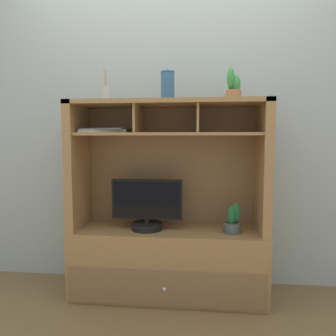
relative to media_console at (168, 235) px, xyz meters
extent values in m
cube|color=brown|center=(0.00, -0.01, -0.44)|extent=(6.00, 6.00, 0.02)
cube|color=#A6B1B2|center=(0.00, 0.24, 0.97)|extent=(6.00, 0.02, 2.80)
cube|color=#9E7445|center=(0.00, -0.01, -0.19)|extent=(1.37, 0.43, 0.48)
cube|color=brown|center=(0.00, -0.23, -0.29)|extent=(1.32, 0.01, 0.25)
sphere|color=silver|center=(0.00, -0.24, -0.29)|extent=(0.02, 0.02, 0.02)
cube|color=#9E7445|center=(-0.66, -0.01, 0.50)|extent=(0.06, 0.40, 0.90)
cube|color=#9E7445|center=(0.66, -0.01, 0.50)|extent=(0.06, 0.40, 0.90)
cube|color=brown|center=(0.00, 0.18, 0.49)|extent=(1.31, 0.02, 0.87)
cube|color=#9E7445|center=(0.00, -0.01, 0.94)|extent=(1.37, 0.40, 0.03)
cube|color=#9E7445|center=(0.00, -0.01, 0.73)|extent=(1.25, 0.36, 0.02)
cube|color=#9E7445|center=(-0.21, -0.01, 0.83)|extent=(0.02, 0.34, 0.19)
cube|color=#9E7445|center=(0.21, -0.01, 0.83)|extent=(0.02, 0.34, 0.19)
cylinder|color=black|center=(-0.15, -0.04, 0.07)|extent=(0.22, 0.22, 0.05)
cylinder|color=black|center=(-0.15, -0.04, 0.11)|extent=(0.04, 0.04, 0.03)
cube|color=black|center=(-0.15, -0.04, 0.27)|extent=(0.50, 0.03, 0.28)
cube|color=black|center=(-0.15, -0.06, 0.27)|extent=(0.47, 0.00, 0.25)
cylinder|color=#4A5350|center=(0.45, -0.06, 0.08)|extent=(0.11, 0.11, 0.07)
cylinder|color=#4A5350|center=(0.45, -0.06, 0.05)|extent=(0.13, 0.13, 0.01)
ellipsoid|color=#1C5A30|center=(0.47, -0.06, 0.19)|extent=(0.07, 0.04, 0.14)
ellipsoid|color=#1C5A30|center=(0.45, -0.04, 0.16)|extent=(0.07, 0.08, 0.09)
ellipsoid|color=#1C5A30|center=(0.44, -0.07, 0.17)|extent=(0.06, 0.04, 0.13)
cube|color=beige|center=(-0.45, -0.02, 0.75)|extent=(0.34, 0.23, 0.02)
cube|color=slate|center=(-0.44, -0.01, 0.76)|extent=(0.34, 0.28, 0.01)
cylinder|color=#BBBEB9|center=(-0.45, 0.00, 1.00)|extent=(0.06, 0.06, 0.09)
cylinder|color=#BBBEB9|center=(-0.45, 0.00, 1.05)|extent=(0.03, 0.03, 0.02)
cylinder|color=tan|center=(-0.44, 0.00, 1.11)|extent=(0.00, 0.02, 0.14)
cylinder|color=tan|center=(-0.44, 0.00, 1.11)|extent=(0.02, 0.02, 0.14)
cylinder|color=tan|center=(-0.45, 0.01, 1.11)|extent=(0.03, 0.01, 0.14)
cylinder|color=tan|center=(-0.45, 0.00, 1.11)|extent=(0.01, 0.02, 0.14)
cylinder|color=tan|center=(-0.45, 0.00, 1.11)|extent=(0.01, 0.02, 0.14)
cylinder|color=tan|center=(-0.45, 0.00, 1.11)|extent=(0.03, 0.01, 0.14)
cylinder|color=tan|center=(-0.44, 0.00, 1.11)|extent=(0.02, 0.02, 0.14)
cylinder|color=#B57346|center=(0.45, -0.02, 0.99)|extent=(0.10, 0.10, 0.07)
cylinder|color=#B57346|center=(0.45, -0.02, 0.96)|extent=(0.12, 0.12, 0.01)
ellipsoid|color=green|center=(0.46, -0.02, 1.06)|extent=(0.07, 0.08, 0.12)
ellipsoid|color=green|center=(0.43, -0.01, 1.05)|extent=(0.04, 0.08, 0.07)
ellipsoid|color=green|center=(0.42, -0.05, 1.10)|extent=(0.05, 0.06, 0.14)
cylinder|color=#335D84|center=(0.00, -0.03, 1.05)|extent=(0.09, 0.09, 0.19)
torus|color=#335D84|center=(0.00, -0.03, 1.15)|extent=(0.10, 0.10, 0.01)
camera|label=1|loc=(0.23, -2.24, 0.70)|focal=34.18mm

